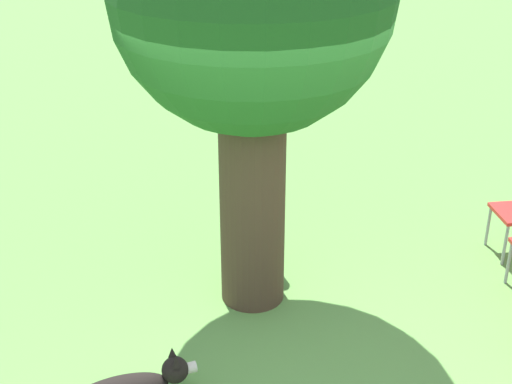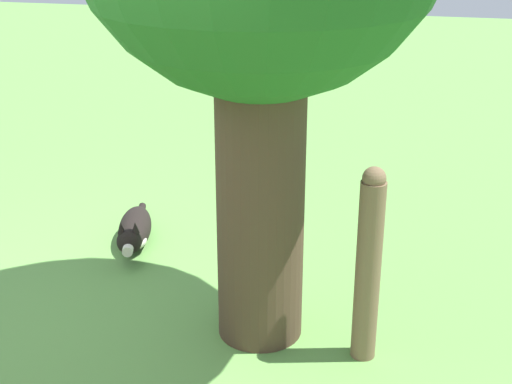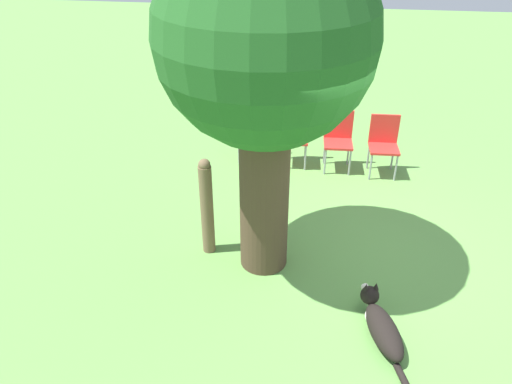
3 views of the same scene
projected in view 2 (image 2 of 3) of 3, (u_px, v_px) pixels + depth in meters
name	position (u px, v px, depth m)	size (l,w,h in m)	color
ground_plane	(105.00, 333.00, 4.74)	(30.00, 30.00, 0.00)	#609947
dog	(134.00, 231.00, 5.91)	(1.23, 0.48, 0.37)	black
fence_post	(368.00, 265.00, 4.27)	(0.16, 0.16, 1.27)	brown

